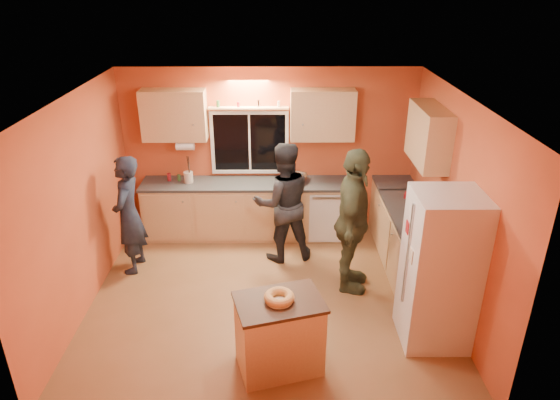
{
  "coord_description": "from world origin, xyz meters",
  "views": [
    {
      "loc": [
        0.12,
        -5.39,
        3.85
      ],
      "look_at": [
        0.16,
        0.4,
        1.2
      ],
      "focal_mm": 32.0,
      "sensor_mm": 36.0,
      "label": 1
    }
  ],
  "objects_px": {
    "person_center": "(283,203)",
    "island": "(279,334)",
    "refrigerator": "(440,270)",
    "person_right": "(353,222)",
    "person_left": "(129,215)"
  },
  "relations": [
    {
      "from": "refrigerator",
      "to": "person_center",
      "type": "xyz_separation_m",
      "value": [
        -1.69,
        1.8,
        -0.02
      ]
    },
    {
      "from": "island",
      "to": "person_center",
      "type": "distance_m",
      "value": 2.31
    },
    {
      "from": "refrigerator",
      "to": "person_left",
      "type": "height_order",
      "value": "refrigerator"
    },
    {
      "from": "refrigerator",
      "to": "person_right",
      "type": "xyz_separation_m",
      "value": [
        -0.81,
        1.02,
        0.07
      ]
    },
    {
      "from": "person_center",
      "to": "island",
      "type": "bearing_deg",
      "value": 75.91
    },
    {
      "from": "refrigerator",
      "to": "person_right",
      "type": "height_order",
      "value": "person_right"
    },
    {
      "from": "refrigerator",
      "to": "island",
      "type": "bearing_deg",
      "value": -165.02
    },
    {
      "from": "island",
      "to": "person_left",
      "type": "distance_m",
      "value": 2.86
    },
    {
      "from": "refrigerator",
      "to": "person_right",
      "type": "relative_size",
      "value": 0.93
    },
    {
      "from": "island",
      "to": "person_center",
      "type": "bearing_deg",
      "value": 72.8
    },
    {
      "from": "person_left",
      "to": "person_center",
      "type": "relative_size",
      "value": 0.95
    },
    {
      "from": "refrigerator",
      "to": "person_left",
      "type": "relative_size",
      "value": 1.07
    },
    {
      "from": "person_left",
      "to": "island",
      "type": "bearing_deg",
      "value": 48.58
    },
    {
      "from": "refrigerator",
      "to": "person_left",
      "type": "bearing_deg",
      "value": 158.44
    },
    {
      "from": "person_center",
      "to": "person_right",
      "type": "xyz_separation_m",
      "value": [
        0.87,
        -0.78,
        0.09
      ]
    }
  ]
}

